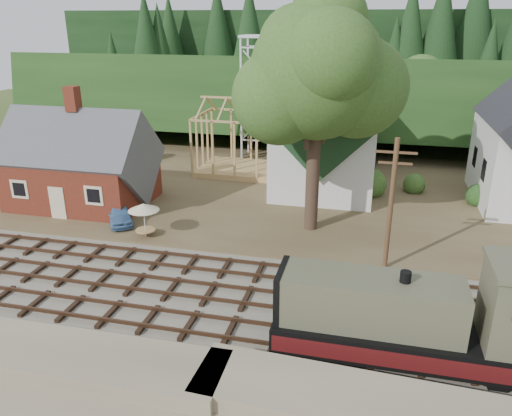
# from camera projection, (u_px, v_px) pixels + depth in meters

# --- Properties ---
(ground) EXTENTS (140.00, 140.00, 0.00)m
(ground) POSITION_uv_depth(u_px,v_px,m) (247.00, 303.00, 26.09)
(ground) COLOR #384C1E
(ground) RESTS_ON ground
(railroad_bed) EXTENTS (64.00, 11.00, 0.16)m
(railroad_bed) POSITION_uv_depth(u_px,v_px,m) (247.00, 301.00, 26.06)
(railroad_bed) COLOR #726B5B
(railroad_bed) RESTS_ON ground
(village_flat) EXTENTS (64.00, 26.00, 0.30)m
(village_flat) POSITION_uv_depth(u_px,v_px,m) (300.00, 191.00, 42.39)
(village_flat) COLOR brown
(village_flat) RESTS_ON ground
(hillside) EXTENTS (70.00, 28.96, 12.74)m
(hillside) POSITION_uv_depth(u_px,v_px,m) (328.00, 134.00, 64.25)
(hillside) COLOR #1E3F19
(hillside) RESTS_ON ground
(ridge) EXTENTS (80.00, 20.00, 12.00)m
(ridge) POSITION_uv_depth(u_px,v_px,m) (338.00, 112.00, 78.79)
(ridge) COLOR black
(ridge) RESTS_ON ground
(depot) EXTENTS (10.80, 7.41, 9.00)m
(depot) POSITION_uv_depth(u_px,v_px,m) (81.00, 167.00, 38.43)
(depot) COLOR #582014
(depot) RESTS_ON village_flat
(church) EXTENTS (8.40, 15.17, 13.00)m
(church) POSITION_uv_depth(u_px,v_px,m) (328.00, 130.00, 41.69)
(church) COLOR silver
(church) RESTS_ON village_flat
(timber_frame) EXTENTS (8.20, 6.20, 6.99)m
(timber_frame) POSITION_uv_depth(u_px,v_px,m) (243.00, 141.00, 46.23)
(timber_frame) COLOR tan
(timber_frame) RESTS_ON village_flat
(lattice_tower) EXTENTS (3.20, 3.20, 12.12)m
(lattice_tower) POSITION_uv_depth(u_px,v_px,m) (258.00, 60.00, 49.27)
(lattice_tower) COLOR silver
(lattice_tower) RESTS_ON village_flat
(big_tree) EXTENTS (10.90, 8.40, 14.70)m
(big_tree) POSITION_uv_depth(u_px,v_px,m) (319.00, 82.00, 31.14)
(big_tree) COLOR #38281E
(big_tree) RESTS_ON village_flat
(telegraph_pole_near) EXTENTS (2.20, 0.28, 8.00)m
(telegraph_pole_near) POSITION_uv_depth(u_px,v_px,m) (391.00, 204.00, 27.78)
(telegraph_pole_near) COLOR #4C331E
(telegraph_pole_near) RESTS_ON ground
(locomotive) EXTENTS (12.53, 3.13, 5.00)m
(locomotive) POSITION_uv_depth(u_px,v_px,m) (439.00, 321.00, 20.61)
(locomotive) COLOR black
(locomotive) RESTS_ON railroad_bed
(car_blue) EXTENTS (3.38, 4.05, 1.30)m
(car_blue) POSITION_uv_depth(u_px,v_px,m) (120.00, 214.00, 35.29)
(car_blue) COLOR #5B8DC3
(car_blue) RESTS_ON village_flat
(patio_set) EXTENTS (2.06, 2.06, 2.29)m
(patio_set) POSITION_uv_depth(u_px,v_px,m) (144.00, 209.00, 32.69)
(patio_set) COLOR silver
(patio_set) RESTS_ON village_flat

